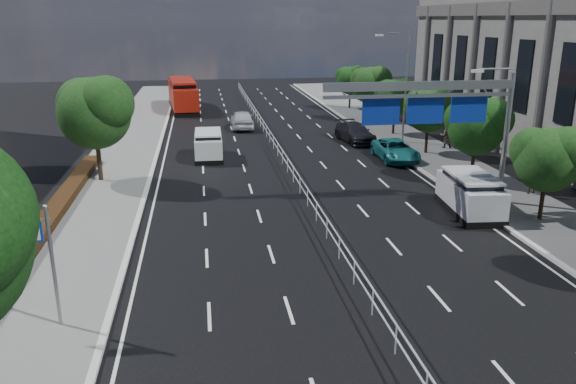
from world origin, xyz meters
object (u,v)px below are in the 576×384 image
object	(u,v)px
overhead_gantry	(440,105)
parked_car_dark	(355,133)
pedestrian_b	(446,136)
red_bus	(183,94)
silver_minivan	(470,194)
toilet_sign	(35,247)
near_car_silver	(242,119)
near_car_dark	(192,99)
parked_car_teal	(395,150)
pedestrian_a	(532,178)
white_minivan	(208,145)

from	to	relation	value
overhead_gantry	parked_car_dark	xyz separation A→B (m)	(0.35, 17.22, -4.84)
overhead_gantry	pedestrian_b	world-z (taller)	overhead_gantry
red_bus	silver_minivan	bearing A→B (deg)	-73.08
red_bus	silver_minivan	xyz separation A→B (m)	(15.80, -38.42, -0.73)
red_bus	toilet_sign	bearing A→B (deg)	-99.61
overhead_gantry	near_car_silver	size ratio (longest dim) A/B	2.04
silver_minivan	pedestrian_b	xyz separation A→B (m)	(5.10, 14.50, 0.07)
near_car_silver	near_car_dark	size ratio (longest dim) A/B	1.18
red_bus	parked_car_teal	bearing A→B (deg)	-64.81
parked_car_teal	pedestrian_b	size ratio (longest dim) A/B	2.76
parked_car_dark	pedestrian_a	xyz separation A→B (m)	(6.13, -16.16, 0.26)
white_minivan	near_car_dark	bearing A→B (deg)	93.92
white_minivan	parked_car_teal	size ratio (longest dim) A/B	0.88
overhead_gantry	near_car_dark	distance (m)	42.99
white_minivan	silver_minivan	world-z (taller)	silver_minivan
toilet_sign	near_car_dark	bearing A→B (deg)	85.08
overhead_gantry	parked_car_teal	size ratio (longest dim) A/B	1.94
silver_minivan	parked_car_dark	world-z (taller)	silver_minivan
pedestrian_a	parked_car_dark	bearing A→B (deg)	-80.60
overhead_gantry	parked_car_dark	distance (m)	17.89
overhead_gantry	near_car_dark	bearing A→B (deg)	108.20
red_bus	parked_car_teal	distance (m)	31.04
white_minivan	parked_car_teal	world-z (taller)	white_minivan
toilet_sign	near_car_silver	size ratio (longest dim) A/B	0.86
red_bus	pedestrian_b	distance (m)	31.77
toilet_sign	white_minivan	world-z (taller)	toilet_sign
red_bus	near_car_silver	distance (m)	13.90
overhead_gantry	silver_minivan	xyz separation A→B (m)	(1.56, -1.15, -4.58)
white_minivan	red_bus	world-z (taller)	red_bus
pedestrian_a	pedestrian_b	xyz separation A→B (m)	(0.18, 12.29, 0.06)
parked_car_teal	parked_car_dark	world-z (taller)	parked_car_dark
red_bus	pedestrian_a	size ratio (longest dim) A/B	6.42
overhead_gantry	red_bus	bearing A→B (deg)	110.91
near_car_dark	pedestrian_a	size ratio (longest dim) A/B	2.37
white_minivan	near_car_silver	world-z (taller)	white_minivan
white_minivan	pedestrian_b	world-z (taller)	pedestrian_b
white_minivan	near_car_silver	distance (m)	11.78
red_bus	pedestrian_a	bearing A→B (deg)	-65.65
near_car_silver	parked_car_dark	xyz separation A→B (m)	(8.87, -7.41, -0.08)
white_minivan	parked_car_dark	xyz separation A→B (m)	(12.21, 3.89, -0.21)
near_car_dark	parked_car_teal	world-z (taller)	parked_car_teal
near_car_dark	parked_car_dark	size ratio (longest dim) A/B	0.80
red_bus	parked_car_teal	size ratio (longest dim) A/B	2.18
red_bus	parked_car_teal	xyz separation A→B (m)	(15.80, -26.70, -1.03)
near_car_silver	parked_car_teal	size ratio (longest dim) A/B	0.95
pedestrian_b	toilet_sign	bearing A→B (deg)	60.17
parked_car_dark	toilet_sign	bearing A→B (deg)	-130.46
red_bus	pedestrian_b	world-z (taller)	red_bus
near_car_dark	pedestrian_b	distance (m)	33.78
pedestrian_a	pedestrian_b	world-z (taller)	pedestrian_b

